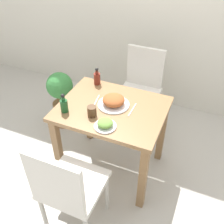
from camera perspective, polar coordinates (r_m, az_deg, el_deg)
The scene contains 12 objects.
ground_plane at distance 2.66m, azimuth 0.00°, elevation -11.67°, with size 16.00×16.00×0.00m, color #B7B2A8.
dining_table at distance 2.24m, azimuth 0.00°, elevation -1.69°, with size 0.88×0.69×0.74m.
chair_near at distance 1.89m, azimuth -9.72°, elevation -15.85°, with size 0.42×0.42×0.91m.
chair_far at distance 2.83m, azimuth 6.31°, elevation 5.65°, with size 0.42×0.42×0.91m.
food_plate at distance 2.15m, azimuth 0.45°, elevation 2.36°, with size 0.26×0.26×0.09m.
side_plate at distance 1.95m, azimuth -1.50°, elevation -2.63°, with size 0.17×0.17×0.06m.
drink_cup at distance 2.05m, azimuth -4.40°, elevation 0.17°, with size 0.07×0.07×0.09m.
sauce_bottle at distance 2.11m, azimuth -10.40°, elevation 1.53°, with size 0.06×0.06×0.17m.
condiment_bottle at distance 2.42m, azimuth -3.27°, elevation 7.41°, with size 0.06×0.06×0.17m.
fork_utensil at distance 2.23m, azimuth -3.39°, elevation 2.52°, with size 0.03×0.16×0.00m.
spoon_utensil at distance 2.13m, azimuth 4.46°, elevation 0.52°, with size 0.01×0.18×0.00m.
potted_plant_left at distance 2.95m, azimuth -11.02°, elevation 3.39°, with size 0.29×0.29×0.67m.
Camera 1 is at (0.67, -1.58, 2.04)m, focal length 42.00 mm.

